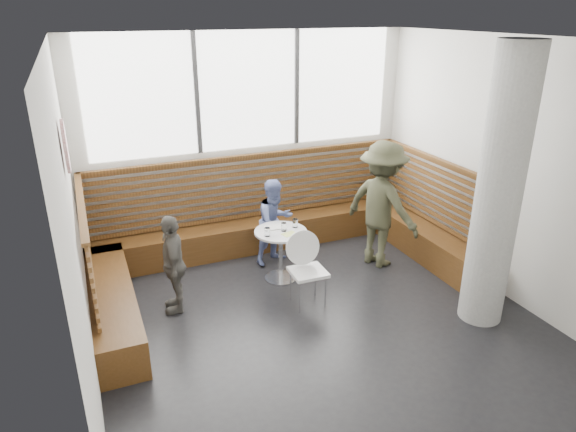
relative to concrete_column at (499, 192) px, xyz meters
name	(u,v)px	position (x,y,z in m)	size (l,w,h in m)	color
room	(324,196)	(-1.85, 0.60, 0.00)	(5.00, 5.00, 3.20)	silver
booth	(268,235)	(-1.85, 2.37, -1.19)	(5.00, 2.50, 1.44)	#462A11
concrete_column	(499,192)	(0.00, 0.00, 0.00)	(0.50, 0.50, 3.20)	gray
wall_art	(65,146)	(-4.31, 1.00, 0.70)	(0.50, 0.50, 0.03)	white
cafe_table	(281,245)	(-1.88, 1.78, -1.08)	(0.70, 0.70, 0.72)	silver
cafe_chair	(306,263)	(-1.81, 1.12, -1.05)	(0.44, 0.44, 0.93)	white
adult_man	(382,205)	(-0.38, 1.69, -0.69)	(1.17, 0.68, 1.82)	#3E402A
child_back	(275,222)	(-1.75, 2.32, -0.97)	(0.61, 0.48, 1.26)	#6271AB
child_left	(173,264)	(-3.35, 1.58, -0.98)	(0.73, 0.30, 1.24)	#595751
plate_near	(271,227)	(-1.96, 1.92, -0.87)	(0.20, 0.20, 0.01)	white
plate_far	(279,227)	(-1.85, 1.91, -0.87)	(0.19, 0.19, 0.01)	white
glass_left	(267,232)	(-2.10, 1.69, -0.82)	(0.07, 0.07, 0.12)	white
glass_mid	(284,227)	(-1.84, 1.76, -0.82)	(0.07, 0.07, 0.11)	white
glass_right	(295,223)	(-1.65, 1.82, -0.82)	(0.07, 0.07, 0.12)	white
menu_card	(289,234)	(-1.81, 1.64, -0.88)	(0.19, 0.13, 0.00)	#A5C64C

